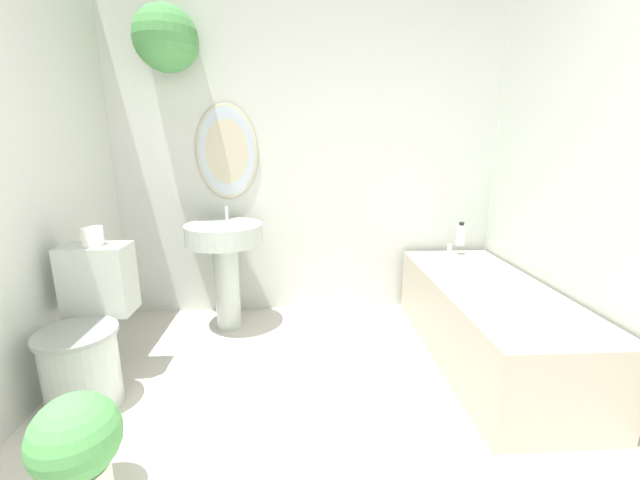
# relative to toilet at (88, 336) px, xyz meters

# --- Properties ---
(wall_back) EXTENTS (3.00, 0.42, 2.40)m
(wall_back) POSITION_rel_toilet_xyz_m (1.03, 1.09, 0.98)
(wall_back) COLOR silver
(wall_back) RESTS_ON ground_plane
(wall_right) EXTENTS (0.06, 2.67, 2.40)m
(wall_right) POSITION_rel_toilet_xyz_m (2.66, -0.19, 0.86)
(wall_right) COLOR silver
(wall_right) RESTS_ON ground_plane
(toilet) EXTENTS (0.38, 0.57, 0.79)m
(toilet) POSITION_rel_toilet_xyz_m (0.00, 0.00, 0.00)
(toilet) COLOR #B2BCB2
(toilet) RESTS_ON ground_plane
(pedestal_sink) EXTENTS (0.54, 0.54, 0.88)m
(pedestal_sink) POSITION_rel_toilet_xyz_m (0.59, 0.78, 0.23)
(pedestal_sink) COLOR #B2BCB2
(pedestal_sink) RESTS_ON ground_plane
(bathtub) EXTENTS (0.66, 1.58, 0.57)m
(bathtub) POSITION_rel_toilet_xyz_m (2.28, 0.25, -0.09)
(bathtub) COLOR #B2A893
(bathtub) RESTS_ON ground_plane
(shampoo_bottle) EXTENTS (0.07, 0.07, 0.18)m
(shampoo_bottle) POSITION_rel_toilet_xyz_m (2.35, 0.92, 0.30)
(shampoo_bottle) COLOR white
(shampoo_bottle) RESTS_ON bathtub
(potted_plant) EXTENTS (0.32, 0.32, 0.45)m
(potted_plant) POSITION_rel_toilet_xyz_m (0.29, -0.68, -0.09)
(potted_plant) COLOR silver
(potted_plant) RESTS_ON ground_plane
(toilet_paper_roll) EXTENTS (0.11, 0.11, 0.10)m
(toilet_paper_roll) POSITION_rel_toilet_xyz_m (0.00, 0.18, 0.50)
(toilet_paper_roll) COLOR white
(toilet_paper_roll) RESTS_ON toilet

